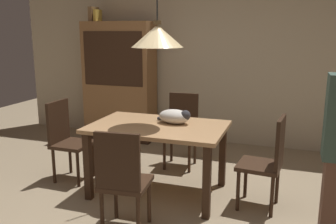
% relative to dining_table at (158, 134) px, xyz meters
% --- Properties ---
extents(ground, '(10.00, 10.00, 0.00)m').
position_rel_dining_table_xyz_m(ground, '(0.07, -0.58, -0.65)').
color(ground, '#998466').
extents(back_wall, '(6.40, 0.10, 2.90)m').
position_rel_dining_table_xyz_m(back_wall, '(0.07, 2.07, 0.80)').
color(back_wall, beige).
rests_on(back_wall, ground).
extents(dining_table, '(1.40, 0.90, 0.75)m').
position_rel_dining_table_xyz_m(dining_table, '(0.00, 0.00, 0.00)').
color(dining_table, tan).
rests_on(dining_table, ground).
extents(chair_left_side, '(0.40, 0.40, 0.93)m').
position_rel_dining_table_xyz_m(chair_left_side, '(-1.13, 0.00, -0.14)').
color(chair_left_side, '#382316').
rests_on(chair_left_side, ground).
extents(chair_near_front, '(0.44, 0.44, 0.93)m').
position_rel_dining_table_xyz_m(chair_near_front, '(0.01, -0.88, -0.14)').
color(chair_near_front, '#382316').
rests_on(chair_near_front, ground).
extents(chair_far_back, '(0.42, 0.42, 0.93)m').
position_rel_dining_table_xyz_m(chair_far_back, '(-0.00, 0.88, -0.14)').
color(chair_far_back, '#382316').
rests_on(chair_far_back, ground).
extents(chair_right_side, '(0.44, 0.44, 0.93)m').
position_rel_dining_table_xyz_m(chair_right_side, '(1.13, -0.01, -0.14)').
color(chair_right_side, '#382316').
rests_on(chair_right_side, ground).
extents(cat_sleeping, '(0.39, 0.25, 0.16)m').
position_rel_dining_table_xyz_m(cat_sleeping, '(0.15, 0.12, 0.18)').
color(cat_sleeping, silver).
rests_on(cat_sleeping, dining_table).
extents(pendant_lamp, '(0.52, 0.52, 1.30)m').
position_rel_dining_table_xyz_m(pendant_lamp, '(-0.00, 0.00, 1.01)').
color(pendant_lamp, beige).
extents(hutch_bookcase, '(1.12, 0.45, 1.85)m').
position_rel_dining_table_xyz_m(hutch_bookcase, '(-1.29, 1.74, 0.24)').
color(hutch_bookcase, olive).
rests_on(hutch_bookcase, ground).
extents(book_brown_thick, '(0.06, 0.24, 0.22)m').
position_rel_dining_table_xyz_m(book_brown_thick, '(-1.71, 1.74, 1.31)').
color(book_brown_thick, brown).
rests_on(book_brown_thick, hutch_bookcase).
extents(book_yellow_short, '(0.04, 0.20, 0.18)m').
position_rel_dining_table_xyz_m(book_yellow_short, '(-1.64, 1.74, 1.29)').
color(book_yellow_short, gold).
rests_on(book_yellow_short, hutch_bookcase).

